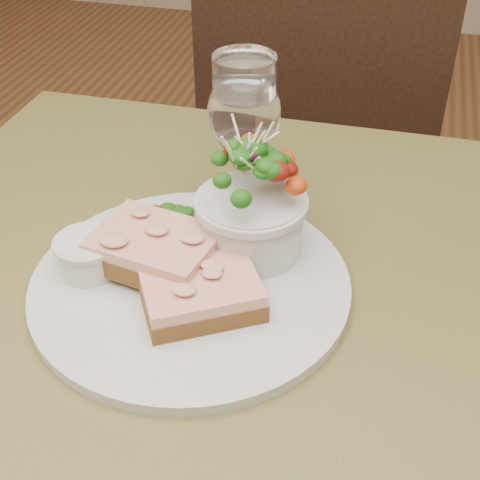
% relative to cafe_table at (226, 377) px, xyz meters
% --- Properties ---
extents(cafe_table, '(0.80, 0.80, 0.75)m').
position_rel_cafe_table_xyz_m(cafe_table, '(0.00, 0.00, 0.00)').
color(cafe_table, '#4C4220').
rests_on(cafe_table, ground).
extents(chair_far, '(0.44, 0.44, 0.90)m').
position_rel_cafe_table_xyz_m(chair_far, '(0.01, 0.76, -0.36)').
color(chair_far, black).
rests_on(chair_far, ground).
extents(dinner_plate, '(0.31, 0.31, 0.01)m').
position_rel_cafe_table_xyz_m(dinner_plate, '(-0.04, 0.02, 0.11)').
color(dinner_plate, silver).
rests_on(dinner_plate, cafe_table).
extents(sandwich_front, '(0.13, 0.12, 0.03)m').
position_rel_cafe_table_xyz_m(sandwich_front, '(-0.02, -0.02, 0.13)').
color(sandwich_front, '#543916').
rests_on(sandwich_front, dinner_plate).
extents(sandwich_back, '(0.13, 0.11, 0.03)m').
position_rel_cafe_table_xyz_m(sandwich_back, '(-0.08, 0.03, 0.14)').
color(sandwich_back, '#543916').
rests_on(sandwich_back, dinner_plate).
extents(ramekin, '(0.06, 0.06, 0.04)m').
position_rel_cafe_table_xyz_m(ramekin, '(-0.14, 0.01, 0.13)').
color(ramekin, silver).
rests_on(ramekin, dinner_plate).
extents(salad_bowl, '(0.10, 0.10, 0.13)m').
position_rel_cafe_table_xyz_m(salad_bowl, '(0.01, 0.08, 0.17)').
color(salad_bowl, silver).
rests_on(salad_bowl, dinner_plate).
extents(garnish, '(0.05, 0.04, 0.02)m').
position_rel_cafe_table_xyz_m(garnish, '(-0.09, 0.10, 0.12)').
color(garnish, '#15390A').
rests_on(garnish, dinner_plate).
extents(wine_glass, '(0.08, 0.08, 0.18)m').
position_rel_cafe_table_xyz_m(wine_glass, '(-0.02, 0.15, 0.22)').
color(wine_glass, white).
rests_on(wine_glass, cafe_table).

